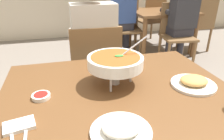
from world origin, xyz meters
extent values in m
cube|color=brown|center=(0.00, 0.00, 0.70)|extent=(1.21, 0.95, 0.04)
cylinder|color=brown|center=(-0.55, 0.42, 0.34)|extent=(0.07, 0.07, 0.68)
cylinder|color=brown|center=(0.55, 0.42, 0.34)|extent=(0.07, 0.07, 0.68)
cube|color=brown|center=(0.00, 0.86, 0.43)|extent=(0.44, 0.44, 0.03)
cube|color=brown|center=(0.00, 0.66, 0.68)|extent=(0.42, 0.04, 0.45)
cylinder|color=brown|center=(0.19, 1.05, 0.21)|extent=(0.04, 0.04, 0.42)
cylinder|color=brown|center=(-0.19, 1.05, 0.21)|extent=(0.04, 0.04, 0.42)
cylinder|color=brown|center=(0.19, 0.67, 0.21)|extent=(0.04, 0.04, 0.42)
cylinder|color=brown|center=(-0.19, 0.67, 0.21)|extent=(0.04, 0.04, 0.42)
cylinder|color=#2D2D38|center=(0.10, 0.88, 0.23)|extent=(0.10, 0.10, 0.45)
cylinder|color=#2D2D38|center=(-0.10, 0.88, 0.23)|extent=(0.10, 0.10, 0.45)
cube|color=#2D2D38|center=(0.00, 0.84, 0.51)|extent=(0.32, 0.32, 0.12)
cube|color=beige|center=(0.00, 0.76, 0.82)|extent=(0.36, 0.20, 0.50)
cylinder|color=beige|center=(0.16, 0.96, 0.77)|extent=(0.08, 0.28, 0.08)
cylinder|color=beige|center=(-0.16, 0.96, 0.77)|extent=(0.08, 0.28, 0.08)
cylinder|color=silver|center=(0.09, 0.08, 0.77)|extent=(0.01, 0.01, 0.10)
cylinder|color=silver|center=(-0.04, 0.16, 0.77)|extent=(0.01, 0.01, 0.10)
cylinder|color=silver|center=(-0.04, 0.00, 0.77)|extent=(0.01, 0.01, 0.10)
torus|color=silver|center=(0.00, 0.08, 0.82)|extent=(0.21, 0.21, 0.01)
cylinder|color=#B2B2B7|center=(0.00, 0.08, 0.74)|extent=(0.05, 0.05, 0.04)
cone|color=orange|center=(0.00, 0.08, 0.77)|extent=(0.02, 0.02, 0.04)
cylinder|color=white|center=(0.00, 0.08, 0.85)|extent=(0.30, 0.30, 0.06)
cylinder|color=#994C1E|center=(0.00, 0.08, 0.88)|extent=(0.26, 0.26, 0.01)
ellipsoid|color=#388433|center=(0.02, 0.08, 0.89)|extent=(0.05, 0.03, 0.01)
cylinder|color=silver|center=(0.09, 0.10, 0.91)|extent=(0.18, 0.01, 0.13)
cylinder|color=white|center=(-0.08, -0.32, 0.73)|extent=(0.24, 0.24, 0.01)
ellipsoid|color=white|center=(-0.08, -0.32, 0.75)|extent=(0.15, 0.13, 0.04)
cylinder|color=white|center=(0.41, -0.05, 0.73)|extent=(0.24, 0.24, 0.01)
ellipsoid|color=tan|center=(0.41, -0.05, 0.75)|extent=(0.15, 0.13, 0.04)
cylinder|color=white|center=(-0.39, 0.02, 0.73)|extent=(0.09, 0.09, 0.02)
cylinder|color=maroon|center=(-0.39, 0.02, 0.74)|extent=(0.07, 0.07, 0.01)
cube|color=white|center=(-0.47, -0.18, 0.73)|extent=(0.13, 0.10, 0.02)
cube|color=silver|center=(-0.49, -0.23, 0.73)|extent=(0.05, 0.17, 0.01)
cube|color=silver|center=(-0.44, -0.23, 0.73)|extent=(0.02, 0.17, 0.01)
cube|color=brown|center=(1.40, 2.29, 0.70)|extent=(1.00, 0.80, 0.04)
cylinder|color=brown|center=(0.96, 1.95, 0.34)|extent=(0.07, 0.07, 0.68)
cylinder|color=brown|center=(1.84, 1.95, 0.34)|extent=(0.07, 0.07, 0.68)
cylinder|color=brown|center=(0.96, 2.63, 0.34)|extent=(0.07, 0.07, 0.68)
cylinder|color=brown|center=(1.84, 2.63, 0.34)|extent=(0.07, 0.07, 0.68)
cube|color=brown|center=(0.80, 2.29, 0.43)|extent=(0.50, 0.50, 0.03)
cube|color=brown|center=(0.83, 2.49, 0.68)|extent=(0.42, 0.10, 0.45)
cylinder|color=brown|center=(0.59, 2.13, 0.21)|extent=(0.04, 0.04, 0.42)
cylinder|color=brown|center=(0.96, 2.08, 0.21)|extent=(0.04, 0.04, 0.42)
cylinder|color=brown|center=(0.64, 2.51, 0.21)|extent=(0.04, 0.04, 0.42)
cylinder|color=brown|center=(1.02, 2.45, 0.21)|extent=(0.04, 0.04, 0.42)
cube|color=brown|center=(1.38, 1.69, 0.43)|extent=(0.49, 0.49, 0.03)
cube|color=brown|center=(1.40, 1.89, 0.68)|extent=(0.42, 0.09, 0.45)
cylinder|color=brown|center=(1.16, 1.53, 0.21)|extent=(0.04, 0.04, 0.42)
cylinder|color=brown|center=(1.54, 1.48, 0.21)|extent=(0.04, 0.04, 0.42)
cylinder|color=brown|center=(1.21, 1.90, 0.21)|extent=(0.04, 0.04, 0.42)
cylinder|color=brown|center=(1.59, 1.86, 0.21)|extent=(0.04, 0.04, 0.42)
cube|color=brown|center=(0.73, 2.82, 0.43)|extent=(0.50, 0.50, 0.03)
cube|color=brown|center=(0.93, 2.85, 0.68)|extent=(0.10, 0.42, 0.45)
cylinder|color=brown|center=(0.52, 2.99, 0.21)|extent=(0.04, 0.04, 0.42)
cylinder|color=brown|center=(0.57, 2.61, 0.21)|extent=(0.04, 0.04, 0.42)
cylinder|color=brown|center=(0.89, 3.04, 0.21)|extent=(0.04, 0.04, 0.42)
cylinder|color=brown|center=(0.95, 2.66, 0.21)|extent=(0.04, 0.04, 0.42)
cube|color=brown|center=(1.44, 2.88, 0.43)|extent=(0.49, 0.49, 0.03)
cube|color=brown|center=(1.47, 2.68, 0.68)|extent=(0.42, 0.09, 0.45)
cylinder|color=brown|center=(1.60, 3.09, 0.21)|extent=(0.04, 0.04, 0.42)
cylinder|color=brown|center=(1.23, 3.04, 0.21)|extent=(0.04, 0.04, 0.42)
cylinder|color=brown|center=(1.65, 2.72, 0.21)|extent=(0.04, 0.04, 0.42)
cylinder|color=brown|center=(1.28, 2.67, 0.21)|extent=(0.04, 0.04, 0.42)
cube|color=brown|center=(2.06, 2.28, 0.43)|extent=(0.46, 0.46, 0.03)
cube|color=brown|center=(2.07, 2.08, 0.68)|extent=(0.42, 0.06, 0.45)
cylinder|color=brown|center=(2.24, 2.47, 0.21)|extent=(0.04, 0.04, 0.42)
cylinder|color=brown|center=(1.86, 2.46, 0.21)|extent=(0.04, 0.04, 0.42)
cylinder|color=brown|center=(2.26, 2.09, 0.21)|extent=(0.04, 0.04, 0.42)
cylinder|color=brown|center=(1.88, 2.08, 0.21)|extent=(0.04, 0.04, 0.42)
cylinder|color=#2D2D38|center=(0.82, 2.38, 0.23)|extent=(0.10, 0.10, 0.45)
cylinder|color=#2D2D38|center=(0.62, 2.38, 0.23)|extent=(0.10, 0.10, 0.45)
cube|color=#2D2D38|center=(0.72, 2.34, 0.51)|extent=(0.32, 0.32, 0.12)
cube|color=#334C8C|center=(0.72, 2.26, 0.82)|extent=(0.36, 0.20, 0.50)
cylinder|color=#334C8C|center=(0.88, 2.46, 0.77)|extent=(0.08, 0.28, 0.08)
cylinder|color=#334C8C|center=(0.56, 2.46, 0.77)|extent=(0.08, 0.28, 0.08)
cylinder|color=#2D2D38|center=(1.54, 1.84, 0.23)|extent=(0.10, 0.10, 0.45)
cylinder|color=#2D2D38|center=(1.34, 1.84, 0.23)|extent=(0.10, 0.10, 0.45)
cube|color=#2D2D38|center=(1.44, 1.80, 0.51)|extent=(0.32, 0.32, 0.12)
cube|color=#2D2D33|center=(1.44, 1.72, 0.82)|extent=(0.36, 0.20, 0.50)
cylinder|color=#2D2D33|center=(1.60, 1.92, 0.77)|extent=(0.08, 0.28, 0.08)
cylinder|color=#2D2D33|center=(1.28, 1.92, 0.77)|extent=(0.08, 0.28, 0.08)
cylinder|color=#2D2D38|center=(0.85, 2.76, 0.23)|extent=(0.10, 0.10, 0.45)
cylinder|color=#2D2D38|center=(0.85, 2.96, 0.23)|extent=(0.10, 0.10, 0.45)
cube|color=#2D2D38|center=(0.81, 2.86, 0.51)|extent=(0.32, 0.32, 0.12)
cube|color=beige|center=(0.73, 2.86, 0.82)|extent=(0.20, 0.36, 0.50)
cylinder|color=beige|center=(0.93, 2.70, 0.77)|extent=(0.28, 0.08, 0.08)
cylinder|color=beige|center=(0.93, 3.02, 0.77)|extent=(0.28, 0.08, 0.08)
camera|label=1|loc=(-0.27, -0.91, 1.28)|focal=33.39mm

